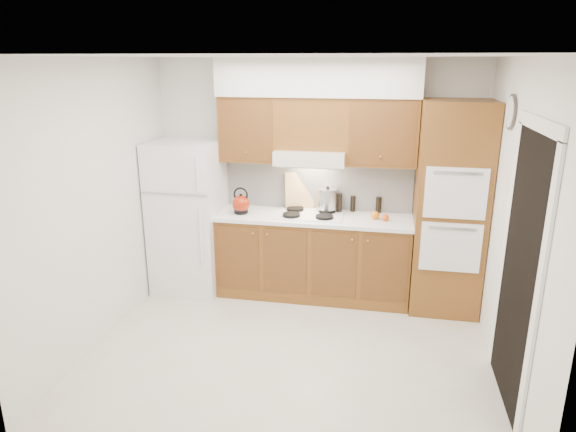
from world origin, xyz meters
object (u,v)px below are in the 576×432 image
object	(u,v)px
oven_cabinet	(450,209)
kettle	(241,204)
fridge	(189,217)
stock_pot	(327,200)

from	to	relation	value
oven_cabinet	kettle	xyz separation A→B (m)	(-2.22, -0.05, -0.05)
fridge	oven_cabinet	size ratio (longest dim) A/B	0.78
oven_cabinet	kettle	distance (m)	2.22
oven_cabinet	stock_pot	world-z (taller)	oven_cabinet
fridge	stock_pot	bearing A→B (deg)	8.06
oven_cabinet	kettle	bearing A→B (deg)	-178.80
oven_cabinet	stock_pot	distance (m)	1.30
fridge	kettle	size ratio (longest dim) A/B	8.86
stock_pot	kettle	bearing A→B (deg)	-166.02
oven_cabinet	fridge	bearing A→B (deg)	-179.30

